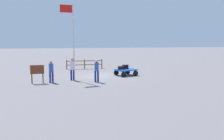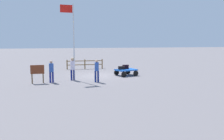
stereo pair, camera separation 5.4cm
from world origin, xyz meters
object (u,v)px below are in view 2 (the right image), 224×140
suitcase_navy (121,68)px  suitcase_grey (126,67)px  worker_supervisor (51,70)px  signboard (37,71)px  flagpole (72,35)px  luggage_cart (126,71)px  worker_trailing (73,67)px  worker_lead (97,69)px

suitcase_navy → suitcase_grey: bearing=-143.7°
worker_supervisor → signboard: 1.00m
flagpole → signboard: bearing=19.0°
suitcase_grey → luggage_cart: bearing=81.7°
suitcase_navy → worker_supervisor: 6.36m
worker_trailing → flagpole: size_ratio=0.30×
suitcase_navy → signboard: size_ratio=0.41×
worker_trailing → worker_supervisor: 1.76m
worker_lead → luggage_cart: bearing=-136.1°
suitcase_navy → flagpole: size_ratio=0.09×
worker_trailing → flagpole: 2.48m
suitcase_grey → flagpole: 5.82m
worker_trailing → worker_supervisor: size_ratio=1.08×
luggage_cart → suitcase_grey: suitcase_grey is taller
signboard → flagpole: bearing=-161.0°
suitcase_navy → worker_lead: (2.52, 2.82, 0.26)m
luggage_cart → worker_trailing: size_ratio=1.16×
luggage_cart → flagpole: 5.84m
suitcase_navy → signboard: signboard is taller
luggage_cart → flagpole: (4.67, 1.61, 3.10)m
suitcase_navy → worker_supervisor: (5.88, 2.40, 0.25)m
suitcase_grey → worker_trailing: size_ratio=0.30×
luggage_cart → suitcase_grey: size_ratio=3.90×
suitcase_grey → signboard: signboard is taller
luggage_cart → worker_supervisor: worker_supervisor is taller
suitcase_navy → luggage_cart: bearing=179.3°
luggage_cart → suitcase_grey: 0.47m
luggage_cart → worker_supervisor: bearing=20.9°
worker_supervisor → signboard: worker_supervisor is taller
worker_supervisor → flagpole: (-1.61, -0.79, 2.57)m
worker_lead → flagpole: 3.32m
suitcase_grey → worker_supervisor: 6.90m
worker_lead → suitcase_grey: bearing=-133.4°
suitcase_grey → signboard: size_ratio=0.39×
worker_trailing → suitcase_grey: bearing=-157.6°
suitcase_navy → worker_lead: 3.79m
luggage_cart → flagpole: bearing=19.0°
luggage_cart → signboard: size_ratio=1.53×
suitcase_navy → flagpole: flagpole is taller
luggage_cart → suitcase_navy: size_ratio=3.71×
worker_lead → signboard: 4.36m
worker_supervisor → flagpole: bearing=-154.0°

